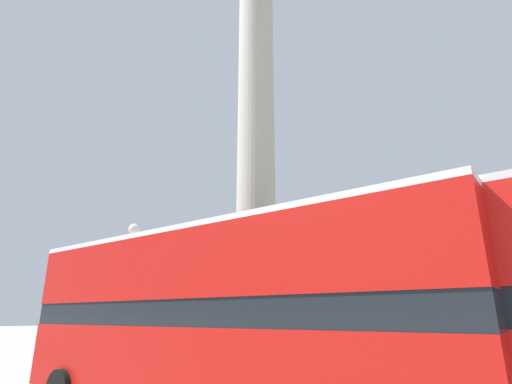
# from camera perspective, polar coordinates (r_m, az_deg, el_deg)

# --- Properties ---
(ground_plane) EXTENTS (200.00, 200.00, 0.00)m
(ground_plane) POSITION_cam_1_polar(r_m,az_deg,el_deg) (16.77, 0.00, -25.08)
(ground_plane) COLOR #9E9B93
(monument_column) EXTENTS (5.82, 5.82, 22.11)m
(monument_column) POSITION_cam_1_polar(r_m,az_deg,el_deg) (17.35, 0.00, -0.62)
(monument_column) COLOR #A39E8E
(monument_column) RESTS_ON ground_plane
(bus_b) EXTENTS (11.52, 2.95, 4.18)m
(bus_b) POSITION_cam_1_polar(r_m,az_deg,el_deg) (9.50, -5.78, -16.90)
(bus_b) COLOR #B7140F
(bus_b) RESTS_ON ground_plane
(street_lamp) EXTENTS (0.43, 0.43, 5.87)m
(street_lamp) POSITION_cam_1_polar(r_m,az_deg,el_deg) (16.72, -17.72, -12.77)
(street_lamp) COLOR black
(street_lamp) RESTS_ON ground_plane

